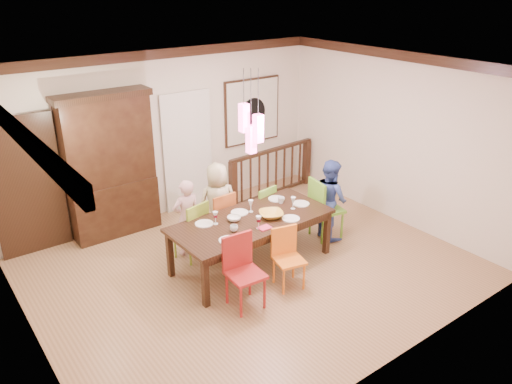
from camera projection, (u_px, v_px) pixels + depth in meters
floor at (253, 268)px, 7.40m from camera, size 6.00×6.00×0.00m
ceiling at (252, 70)px, 6.25m from camera, size 6.00×6.00×0.00m
wall_back at (168, 134)px, 8.66m from camera, size 6.00×0.00×6.00m
wall_left at (20, 241)px, 5.18m from camera, size 0.00×5.00×5.00m
wall_right at (395, 138)px, 8.46m from camera, size 0.00×5.00×5.00m
crown_molding at (252, 76)px, 6.28m from camera, size 6.00×5.00×0.16m
panel_door at (27, 189)px, 7.47m from camera, size 1.04×0.07×2.24m
white_doorway at (188, 153)px, 8.99m from camera, size 0.97×0.05×2.22m
painting at (252, 111)px, 9.56m from camera, size 1.25×0.06×1.25m
pendant_cluster at (251, 128)px, 6.67m from camera, size 0.27×0.21×1.14m
dining_table at (251, 223)px, 7.24m from camera, size 2.41×1.15×0.75m
chair_far_left at (190, 226)px, 7.48m from camera, size 0.51×0.51×0.94m
chair_far_mid at (218, 214)px, 7.87m from camera, size 0.43×0.43×0.91m
chair_far_right at (260, 206)px, 8.20m from camera, size 0.45×0.45×0.87m
chair_near_left at (245, 269)px, 6.33m from camera, size 0.47×0.47×0.97m
chair_near_mid at (289, 256)px, 6.78m from camera, size 0.46×0.46×0.85m
chair_end_right at (327, 204)px, 8.06m from camera, size 0.54×0.54×1.03m
china_hutch at (110, 166)px, 7.98m from camera, size 1.50×0.46×2.37m
balustrade at (272, 171)px, 9.67m from camera, size 2.05×0.23×0.96m
person_far_left at (187, 218)px, 7.56m from camera, size 0.46×0.31×1.22m
person_far_mid at (218, 203)px, 7.90m from camera, size 0.74×0.58×1.33m
person_end_right at (330, 199)px, 8.08m from camera, size 0.59×0.71×1.33m
serving_bowl at (271, 214)px, 7.25m from camera, size 0.46×0.46×0.09m
small_bowl at (234, 219)px, 7.15m from camera, size 0.23×0.23×0.06m
cup_left at (234, 228)px, 6.85m from camera, size 0.12×0.12×0.09m
cup_right at (281, 200)px, 7.69m from camera, size 0.11×0.11×0.10m
plate_far_left at (204, 224)px, 7.05m from camera, size 0.26×0.26×0.01m
plate_far_mid at (240, 212)px, 7.39m from camera, size 0.26×0.26×0.01m
plate_far_right at (276, 199)px, 7.84m from camera, size 0.26×0.26×0.01m
plate_near_left at (228, 240)px, 6.61m from camera, size 0.26×0.26×0.01m
plate_near_mid at (291, 219)px, 7.20m from camera, size 0.26×0.26×0.01m
plate_end_right at (301, 204)px, 7.68m from camera, size 0.26×0.26×0.01m
wine_glass_a at (215, 218)px, 7.03m from camera, size 0.08×0.08×0.19m
wine_glass_b at (251, 206)px, 7.39m from camera, size 0.08×0.08×0.19m
wine_glass_c at (259, 222)px, 6.90m from camera, size 0.08×0.08×0.19m
wine_glass_d at (293, 203)px, 7.49m from camera, size 0.08×0.08×0.19m
napkin at (265, 228)px, 6.94m from camera, size 0.18×0.14×0.01m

